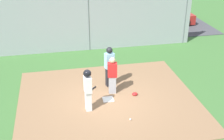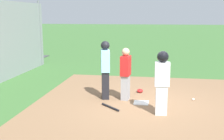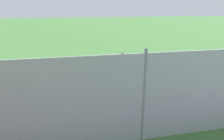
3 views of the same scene
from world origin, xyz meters
name	(u,v)px [view 3 (image 3 of 3)]	position (x,y,z in m)	size (l,w,h in m)	color
ground_plane	(111,82)	(0.00, 0.00, 0.00)	(140.00, 140.00, 0.00)	#3D6B33
dirt_infield	(111,82)	(0.00, 0.00, 0.01)	(7.20, 6.40, 0.03)	#896647
home_plate	(111,82)	(0.00, 0.00, 0.04)	(0.44, 0.44, 0.02)	white
catcher	(108,72)	(-0.28, -0.51, 0.87)	(0.42, 0.31, 1.62)	#9E9EA3
umpire	(110,73)	(-0.29, -1.15, 1.00)	(0.43, 0.34, 1.82)	black
runner	(122,63)	(0.88, 0.57, 1.01)	(0.30, 0.39, 1.70)	silver
baseball_bat	(124,86)	(0.60, -0.84, 0.06)	(0.06, 0.06, 0.75)	black
catcher_mask	(93,83)	(-1.16, -0.11, 0.09)	(0.24, 0.20, 0.12)	red
baseball	(99,73)	(-0.52, 1.58, 0.07)	(0.07, 0.07, 0.07)	white
backstop_fence	(143,99)	(0.00, -5.63, 1.60)	(12.00, 0.10, 3.35)	#93999E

